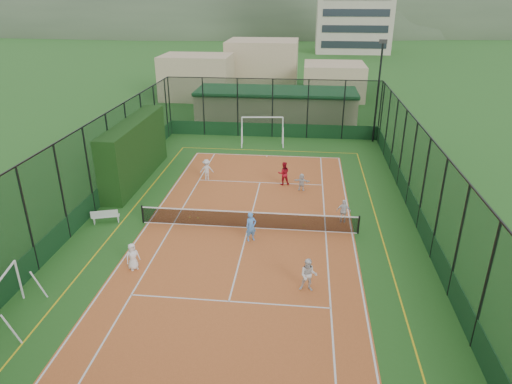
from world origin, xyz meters
TOP-DOWN VIEW (x-y plane):
  - ground at (0.00, 0.00)m, footprint 300.00×300.00m
  - court_slab at (0.00, 0.00)m, footprint 11.17×23.97m
  - tennis_net at (0.00, 0.00)m, footprint 11.67×0.12m
  - perimeter_fence at (0.00, 0.00)m, footprint 18.12×34.12m
  - floodlight_ne at (8.60, 16.60)m, footprint 0.60×0.26m
  - clubhouse at (0.00, 22.00)m, footprint 15.20×7.20m
  - distant_hills at (0.00, 150.00)m, footprint 200.00×60.00m
  - hedge_left at (-8.30, 6.22)m, footprint 1.37×9.14m
  - white_bench at (-7.80, -0.20)m, footprint 1.49×0.82m
  - futsal_goal_near at (-8.21, -8.41)m, footprint 2.89×1.31m
  - futsal_goal_far at (-0.67, 14.94)m, footprint 3.56×1.37m
  - child_near_left at (-4.69, -4.48)m, footprint 0.74×0.73m
  - child_near_mid at (0.31, -1.30)m, footprint 0.67×0.60m
  - child_near_right at (3.19, -5.28)m, footprint 0.75×0.60m
  - child_far_left at (-3.61, 6.58)m, footprint 1.01×0.73m
  - child_far_right at (5.08, 1.20)m, footprint 0.81×0.39m
  - child_far_back at (2.75, 5.39)m, footprint 1.09×0.51m
  - coach at (1.57, 6.24)m, footprint 0.85×0.72m
  - tennis_balls at (-0.82, 0.95)m, footprint 6.43×1.12m

SIDE VIEW (x-z plane):
  - ground at x=0.00m, z-range 0.00..0.00m
  - distant_hills at x=0.00m, z-range -12.00..12.00m
  - court_slab at x=0.00m, z-range 0.00..0.01m
  - tennis_balls at x=-0.82m, z-range 0.01..0.08m
  - white_bench at x=-7.80m, z-range 0.00..0.81m
  - tennis_net at x=0.00m, z-range 0.00..1.06m
  - child_far_back at x=2.75m, z-range 0.01..1.14m
  - child_near_left at x=-4.69m, z-range 0.01..1.30m
  - child_far_right at x=5.08m, z-range 0.01..1.35m
  - child_far_left at x=-3.61m, z-range 0.01..1.43m
  - child_near_right at x=3.19m, z-range 0.01..1.51m
  - child_near_mid at x=0.31m, z-range 0.01..1.55m
  - coach at x=1.57m, z-range 0.01..1.57m
  - futsal_goal_near at x=-8.21m, z-range 0.00..1.80m
  - futsal_goal_far at x=-0.67m, z-range 0.00..2.24m
  - clubhouse at x=0.00m, z-range 0.00..3.15m
  - hedge_left at x=-8.30m, z-range 0.00..4.00m
  - perimeter_fence at x=0.00m, z-range 0.00..5.00m
  - floodlight_ne at x=8.60m, z-range 0.00..8.25m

